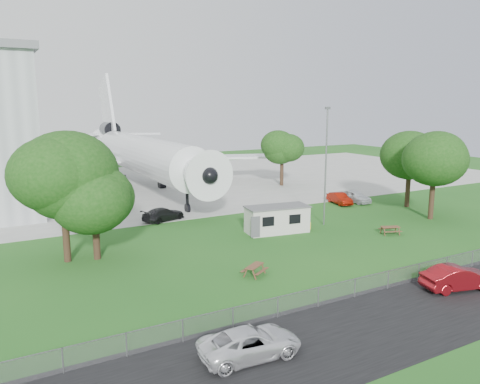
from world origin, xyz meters
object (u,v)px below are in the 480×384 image
airliner (141,153)px  picnic_west (255,275)px  site_cabin (277,219)px  car_centre_sedan (458,278)px  picnic_east (390,234)px

airliner → picnic_west: airliner is taller
site_cabin → car_centre_sedan: 18.26m
car_centre_sedan → picnic_east: bearing=-14.2°
picnic_west → picnic_east: 17.39m
picnic_west → car_centre_sedan: bearing=-72.0°
site_cabin → picnic_east: site_cabin is taller
picnic_east → car_centre_sedan: (-6.46, -12.09, 0.82)m
car_centre_sedan → picnic_west: bearing=63.6°
airliner → site_cabin: bearing=-81.7°
picnic_west → car_centre_sedan: car_centre_sedan is taller
site_cabin → car_centre_sedan: bearing=-81.5°
airliner → site_cabin: size_ratio=6.90×
site_cabin → picnic_west: bearing=-131.4°
airliner → car_centre_sedan: bearing=-81.6°
airliner → car_centre_sedan: (7.01, -47.73, -4.45)m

